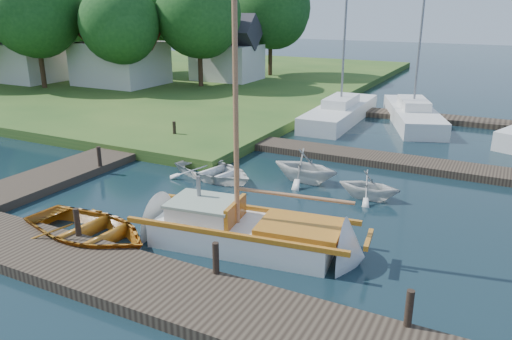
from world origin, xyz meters
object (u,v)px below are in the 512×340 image
at_px(marina_boat_0, 341,111).
at_px(house_c, 227,54).
at_px(mooring_post_2, 216,258).
at_px(tree_5, 63,16).
at_px(marina_boat_1, 413,113).
at_px(mooring_post_3, 409,308).
at_px(mooring_post_5, 174,130).
at_px(tree_2, 120,22).
at_px(mooring_post_1, 77,222).
at_px(tree_7, 271,7).
at_px(mooring_post_4, 99,156).
at_px(sailboat, 250,235).
at_px(house_a, 120,52).
at_px(house_b, 26,52).
at_px(tree_4, 147,5).
at_px(tender_d, 369,183).
at_px(dinghy, 87,226).
at_px(tree_3, 199,13).
at_px(tender_a, 214,169).
at_px(tender_b, 305,164).
at_px(tree_1, 35,9).

bearing_deg(marina_boat_0, house_c, 54.53).
relative_size(mooring_post_2, tree_5, 0.10).
xyz_separation_m(marina_boat_0, marina_boat_1, (3.85, 1.22, -0.00)).
relative_size(mooring_post_3, tree_5, 0.10).
distance_m(mooring_post_5, tree_2, 14.95).
relative_size(mooring_post_1, tree_7, 0.09).
height_order(mooring_post_4, marina_boat_1, marina_boat_1).
xyz_separation_m(sailboat, tree_5, (-31.28, 22.93, 5.07)).
height_order(house_a, tree_5, tree_5).
xyz_separation_m(mooring_post_5, house_b, (-21.00, 9.00, 2.07)).
bearing_deg(tree_4, marina_boat_1, -16.64).
bearing_deg(tender_d, sailboat, 157.92).
bearing_deg(house_b, tree_4, 53.29).
xyz_separation_m(dinghy, tree_3, (-11.01, 22.74, 5.37)).
bearing_deg(tree_2, tender_a, -39.03).
xyz_separation_m(mooring_post_3, tender_b, (-5.37, 7.85, -0.01)).
bearing_deg(tree_1, mooring_post_4, -35.33).
height_order(dinghy, tree_7, tree_7).
xyz_separation_m(house_c, tree_2, (-4.00, -7.95, 2.67)).
relative_size(mooring_post_4, tree_2, 0.10).
height_order(mooring_post_3, tree_4, tree_4).
height_order(mooring_post_4, marina_boat_0, marina_boat_0).
height_order(house_b, tree_4, tree_4).
xyz_separation_m(mooring_post_5, tender_b, (7.63, -2.15, -0.01)).
bearing_deg(sailboat, tree_5, 136.07).
height_order(house_c, tree_4, tree_4).
height_order(mooring_post_3, mooring_post_4, same).
height_order(dinghy, marina_boat_0, marina_boat_0).
height_order(mooring_post_4, house_a, house_a).
xyz_separation_m(sailboat, tender_b, (-0.65, 5.73, 0.34)).
distance_m(mooring_post_5, tree_1, 19.18).
bearing_deg(mooring_post_1, mooring_post_2, 0.00).
height_order(mooring_post_5, sailboat, sailboat).
bearing_deg(tree_2, marina_boat_0, -1.74).
xyz_separation_m(marina_boat_0, tree_4, (-20.52, 8.50, 5.80)).
xyz_separation_m(mooring_post_1, tender_a, (0.34, 6.61, -0.33)).
distance_m(tender_b, tree_2, 22.21).
distance_m(sailboat, marina_boat_0, 16.66).
bearing_deg(house_c, sailboat, -58.44).
bearing_deg(tree_1, tender_b, -20.49).
height_order(mooring_post_2, house_c, house_c).
distance_m(mooring_post_1, tree_7, 32.79).
distance_m(mooring_post_4, tree_3, 20.02).
bearing_deg(mooring_post_3, house_a, 141.07).
relative_size(dinghy, tender_b, 1.64).
distance_m(marina_boat_0, house_b, 26.62).
height_order(tree_3, tree_4, tree_4).
bearing_deg(house_a, tender_d, -30.64).
bearing_deg(tender_b, tree_5, 66.08).
bearing_deg(house_b, house_a, 14.04).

